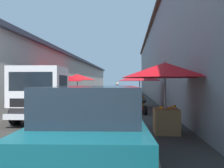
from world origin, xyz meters
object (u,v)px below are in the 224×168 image
Objects in this scene: vendor_by_crates at (118,91)px; plastic_stool at (116,104)px; parked_scooter at (141,104)px; hatchback_car at (93,125)px; fruit_stall_far_left at (140,80)px; fruit_stall_mid_lane at (61,80)px; delivery_truck at (46,95)px; fruit_stall_near_right at (165,77)px; fruit_stall_far_right at (78,80)px.

vendor_by_crates is 3.53× the size of plastic_stool.
hatchback_car is at bearing 170.77° from parked_scooter.
fruit_stall_far_left reaches higher than fruit_stall_mid_lane.
plastic_stool is (8.87, 0.19, -0.41)m from hatchback_car.
delivery_truck is 11.41× the size of plastic_stool.
plastic_stool is at bearing 1.20° from hatchback_car.
fruit_stall_far_left is 5.98× the size of plastic_stool.
vendor_by_crates is (13.32, 0.33, 0.14)m from hatchback_car.
delivery_truck is at bearing -170.12° from fruit_stall_mid_lane.
plastic_stool is at bearing 41.64° from parked_scooter.
fruit_stall_near_right is 8.25m from fruit_stall_mid_lane.
parked_scooter is (2.78, -3.81, -0.59)m from delivery_truck.
delivery_truck is 4.75m from parked_scooter.
fruit_stall_far_left is at bearing -156.61° from vendor_by_crates.
fruit_stall_near_right is at bearing -141.59° from fruit_stall_mid_lane.
vendor_by_crates is 4.48m from plastic_stool.
plastic_stool is (-0.34, -3.24, -1.33)m from fruit_stall_mid_lane.
fruit_stall_near_right is at bearing -162.93° from plastic_stool.
fruit_stall_near_right is 0.99× the size of fruit_stall_far_left.
fruit_stall_far_left is at bearing 3.96° from fruit_stall_near_right.
fruit_stall_far_right is 4.92m from plastic_stool.
fruit_stall_far_right reaches higher than fruit_stall_mid_lane.
delivery_truck reaches higher than plastic_stool.
hatchback_car is 7.43m from parked_scooter.
hatchback_car is 8.88m from plastic_stool.
fruit_stall_near_right is 6.55m from plastic_stool.
fruit_stall_far_right is 8.00m from delivery_truck.
parked_scooter is (7.33, -1.19, -0.29)m from hatchback_car.
vendor_by_crates reaches higher than hatchback_car.
fruit_stall_far_right is 0.54× the size of delivery_truck.
fruit_stall_mid_lane is 1.54× the size of parked_scooter.
hatchback_car is 9.19× the size of plastic_stool.
fruit_stall_far_left reaches higher than vendor_by_crates.
fruit_stall_near_right reaches higher than delivery_truck.
plastic_stool is (-3.63, -3.03, -1.38)m from fruit_stall_far_right.
hatchback_car is at bearing -178.80° from plastic_stool.
vendor_by_crates is at bearing -14.61° from delivery_truck.
fruit_stall_far_left is at bearing -36.24° from delivery_truck.
fruit_stall_mid_lane is at bearing 96.84° from fruit_stall_far_left.
fruit_stall_far_left reaches higher than parked_scooter.
fruit_stall_far_left is 0.97× the size of fruit_stall_far_right.
fruit_stall_mid_lane reaches higher than delivery_truck.
fruit_stall_mid_lane is 1.67× the size of vendor_by_crates.
delivery_truck is 3.23× the size of vendor_by_crates.
fruit_stall_mid_lane is 9.87m from hatchback_car.
fruit_stall_far_right is 1.74× the size of vendor_by_crates.
fruit_stall_mid_lane is (-3.29, 0.21, -0.05)m from fruit_stall_far_right.
fruit_stall_mid_lane is at bearing 142.99° from vendor_by_crates.
delivery_truck is at bearing -175.70° from fruit_stall_far_right.
hatchback_car is at bearing -178.59° from vendor_by_crates.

